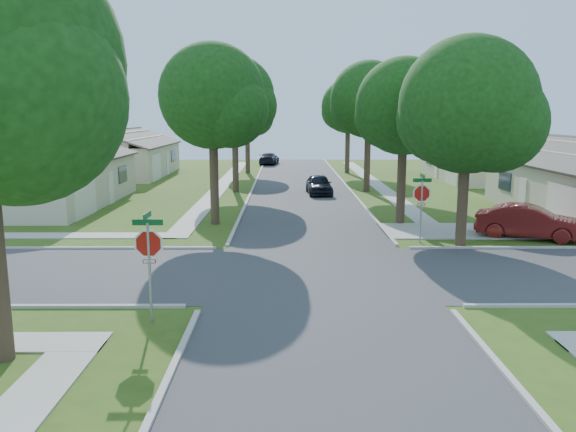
% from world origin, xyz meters
% --- Properties ---
extents(ground, '(100.00, 100.00, 0.00)m').
position_xyz_m(ground, '(0.00, 0.00, 0.00)').
color(ground, '#345216').
rests_on(ground, ground).
extents(road_ns, '(7.00, 100.00, 0.02)m').
position_xyz_m(road_ns, '(0.00, 0.00, 0.00)').
color(road_ns, '#333335').
rests_on(road_ns, ground).
extents(sidewalk_ne, '(1.20, 40.00, 0.04)m').
position_xyz_m(sidewalk_ne, '(6.10, 26.00, 0.02)').
color(sidewalk_ne, '#9E9B91').
rests_on(sidewalk_ne, ground).
extents(sidewalk_nw, '(1.20, 40.00, 0.04)m').
position_xyz_m(sidewalk_nw, '(-6.10, 26.00, 0.02)').
color(sidewalk_nw, '#9E9B91').
rests_on(sidewalk_nw, ground).
extents(driveway, '(8.80, 3.60, 0.05)m').
position_xyz_m(driveway, '(7.90, 7.10, 0.03)').
color(driveway, '#9E9B91').
rests_on(driveway, ground).
extents(stop_sign_sw, '(1.05, 0.80, 2.98)m').
position_xyz_m(stop_sign_sw, '(-4.70, -4.70, 2.03)').
color(stop_sign_sw, gray).
rests_on(stop_sign_sw, ground).
extents(stop_sign_ne, '(1.05, 0.80, 2.98)m').
position_xyz_m(stop_sign_ne, '(4.70, 4.70, 2.03)').
color(stop_sign_ne, gray).
rests_on(stop_sign_ne, ground).
extents(tree_e_near, '(4.97, 4.80, 8.28)m').
position_xyz_m(tree_e_near, '(4.75, 9.01, 5.64)').
color(tree_e_near, '#38281C').
rests_on(tree_e_near, ground).
extents(tree_e_mid, '(5.59, 5.40, 9.21)m').
position_xyz_m(tree_e_mid, '(4.76, 21.01, 6.25)').
color(tree_e_mid, '#38281C').
rests_on(tree_e_mid, ground).
extents(tree_e_far, '(5.17, 5.00, 8.72)m').
position_xyz_m(tree_e_far, '(4.75, 34.01, 5.98)').
color(tree_e_far, '#38281C').
rests_on(tree_e_far, ground).
extents(tree_w_near, '(5.38, 5.20, 8.97)m').
position_xyz_m(tree_w_near, '(-4.64, 9.01, 6.12)').
color(tree_w_near, '#38281C').
rests_on(tree_w_near, ground).
extents(tree_w_mid, '(5.80, 5.60, 9.56)m').
position_xyz_m(tree_w_mid, '(-4.64, 21.01, 6.49)').
color(tree_w_mid, '#38281C').
rests_on(tree_w_mid, ground).
extents(tree_w_far, '(4.76, 4.60, 8.04)m').
position_xyz_m(tree_w_far, '(-4.65, 34.01, 5.51)').
color(tree_w_far, '#38281C').
rests_on(tree_w_far, ground).
extents(tree_ne_corner, '(5.80, 5.60, 8.66)m').
position_xyz_m(tree_ne_corner, '(6.36, 4.21, 5.59)').
color(tree_ne_corner, '#38281C').
rests_on(tree_ne_corner, ground).
extents(house_ne_far, '(8.42, 13.60, 4.23)m').
position_xyz_m(house_ne_far, '(15.99, 29.00, 1.52)').
color(house_ne_far, '#B7AB91').
rests_on(house_ne_far, ground).
extents(house_nw_near, '(8.42, 13.60, 4.23)m').
position_xyz_m(house_nw_near, '(-15.99, 15.00, 1.52)').
color(house_nw_near, '#B7AB91').
rests_on(house_nw_near, ground).
extents(house_nw_far, '(8.42, 13.60, 4.23)m').
position_xyz_m(house_nw_far, '(-15.99, 32.00, 1.52)').
color(house_nw_far, '#B7AB91').
rests_on(house_nw_far, ground).
extents(car_driveway, '(4.83, 3.38, 1.51)m').
position_xyz_m(car_driveway, '(9.76, 5.50, 0.75)').
color(car_driveway, maroon).
rests_on(car_driveway, ground).
extents(car_curb_east, '(1.86, 4.13, 1.38)m').
position_xyz_m(car_curb_east, '(1.20, 19.71, 0.69)').
color(car_curb_east, black).
rests_on(car_curb_east, ground).
extents(car_curb_west, '(2.32, 4.64, 1.29)m').
position_xyz_m(car_curb_west, '(-2.96, 43.39, 0.65)').
color(car_curb_west, black).
rests_on(car_curb_west, ground).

